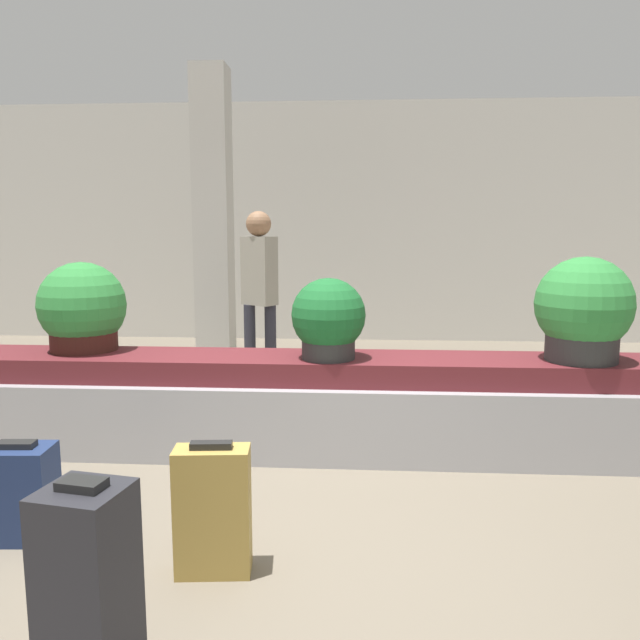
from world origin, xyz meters
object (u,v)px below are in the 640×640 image
suitcase_3 (88,590)px  suitcase_5 (213,511)px  potted_plant_2 (328,320)px  traveler_0 (259,284)px  potted_plant_0 (82,309)px  pillar (213,222)px  potted_plant_1 (584,311)px  suitcase_4 (20,493)px

suitcase_3 → suitcase_5: bearing=82.6°
suitcase_5 → potted_plant_2: potted_plant_2 is taller
potted_plant_2 → traveler_0: (-0.75, 1.74, 0.08)m
suitcase_5 → traveler_0: (-0.32, 3.26, 0.72)m
suitcase_3 → potted_plant_0: size_ratio=1.17×
pillar → traveler_0: 1.19m
pillar → potted_plant_1: size_ratio=4.67×
pillar → suitcase_5: (0.94, -4.09, -1.31)m
suitcase_4 → potted_plant_0: potted_plant_0 is taller
suitcase_3 → suitcase_5: (0.24, 0.74, -0.06)m
suitcase_4 → suitcase_5: suitcase_5 is taller
pillar → traveler_0: pillar is taller
suitcase_3 → suitcase_5: 0.77m
suitcase_5 → potted_plant_1: potted_plant_1 is taller
pillar → suitcase_5: bearing=-77.1°
suitcase_4 → traveler_0: size_ratio=0.30×
suitcase_3 → traveler_0: (-0.08, 4.00, 0.65)m
suitcase_4 → potted_plant_1: bearing=18.9°
potted_plant_1 → traveler_0: size_ratio=0.41×
potted_plant_0 → potted_plant_2: size_ratio=1.17×
suitcase_3 → suitcase_4: (-0.79, 0.98, -0.12)m
suitcase_4 → potted_plant_1: (3.12, 1.32, 0.76)m
suitcase_5 → suitcase_3: bearing=-113.3°
suitcase_4 → potted_plant_1: size_ratio=0.73×
suitcase_4 → traveler_0: bearing=72.7°
potted_plant_0 → suitcase_3: bearing=-65.8°
pillar → suitcase_3: (0.70, -4.82, -1.24)m
suitcase_4 → potted_plant_0: size_ratio=0.79×
traveler_0 → pillar: bearing=-18.7°
pillar → suitcase_4: (-0.09, -3.85, -1.36)m
potted_plant_2 → traveler_0: size_ratio=0.32×
pillar → potted_plant_0: (-0.39, -2.39, -0.64)m
pillar → potted_plant_1: (3.03, -2.52, -0.60)m
suitcase_5 → potted_plant_1: 2.71m
suitcase_5 → pillar: bearing=97.4°
suitcase_3 → traveler_0: 4.05m
traveler_0 → potted_plant_1: bearing=179.1°
potted_plant_2 → potted_plant_1: bearing=1.4°
suitcase_5 → potted_plant_2: size_ratio=1.12×
suitcase_3 → suitcase_4: size_ratio=1.47×
suitcase_5 → potted_plant_2: (0.43, 1.53, 0.64)m
suitcase_5 → potted_plant_1: bearing=31.2°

